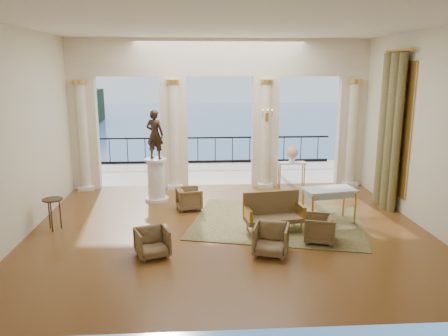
{
  "coord_description": "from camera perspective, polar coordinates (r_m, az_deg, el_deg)",
  "views": [
    {
      "loc": [
        -0.7,
        -9.49,
        3.59
      ],
      "look_at": [
        -0.08,
        0.6,
        1.31
      ],
      "focal_mm": 35.0,
      "sensor_mm": 36.0,
      "label": 1
    }
  ],
  "objects": [
    {
      "name": "floor",
      "position": [
        10.17,
        0.64,
        -7.97
      ],
      "size": [
        9.0,
        9.0,
        0.0
      ],
      "primitive_type": "plane",
      "color": "#48260A",
      "rests_on": "ground"
    },
    {
      "name": "armchair_c",
      "position": [
        9.56,
        12.41,
        -7.58
      ],
      "size": [
        0.75,
        0.78,
        0.65
      ],
      "primitive_type": "imported",
      "rotation": [
        0.0,
        0.0,
        -1.89
      ],
      "color": "#4E3F23",
      "rests_on": "ground"
    },
    {
      "name": "sea",
      "position": [
        70.15,
        -2.96,
        4.83
      ],
      "size": [
        160.0,
        160.0,
        0.0
      ],
      "primitive_type": "plane",
      "color": "#2B5B8B",
      "rests_on": "ground"
    },
    {
      "name": "terrace",
      "position": [
        15.73,
        -0.9,
        -0.67
      ],
      "size": [
        10.0,
        3.6,
        0.1
      ],
      "primitive_type": "cube",
      "color": "#BEB49B",
      "rests_on": "ground"
    },
    {
      "name": "armchair_d",
      "position": [
        11.49,
        -4.57,
        -3.88
      ],
      "size": [
        0.69,
        0.72,
        0.63
      ],
      "primitive_type": "imported",
      "rotation": [
        0.0,
        0.0,
        1.77
      ],
      "color": "#4E3F23",
      "rests_on": "ground"
    },
    {
      "name": "room_walls",
      "position": [
        8.43,
        1.25,
        7.87
      ],
      "size": [
        9.0,
        9.0,
        9.0
      ],
      "color": "beige",
      "rests_on": "ground"
    },
    {
      "name": "armchair_a",
      "position": [
        8.77,
        -9.36,
        -9.42
      ],
      "size": [
        0.77,
        0.74,
        0.62
      ],
      "primitive_type": "imported",
      "rotation": [
        0.0,
        0.0,
        0.37
      ],
      "color": "#4E3F23",
      "rests_on": "ground"
    },
    {
      "name": "curtain",
      "position": [
        12.17,
        20.74,
        4.47
      ],
      "size": [
        0.33,
        1.4,
        4.09
      ],
      "color": "brown",
      "rests_on": "ground"
    },
    {
      "name": "game_table",
      "position": [
        10.71,
        13.61,
        -3.08
      ],
      "size": [
        1.31,
        0.86,
        0.83
      ],
      "rotation": [
        0.0,
        0.0,
        0.18
      ],
      "color": "#A5BDD5",
      "rests_on": "ground"
    },
    {
      "name": "palm_tree",
      "position": [
        16.32,
        6.17,
        14.4
      ],
      "size": [
        2.0,
        2.0,
        4.5
      ],
      "color": "#4C3823",
      "rests_on": "terrace"
    },
    {
      "name": "urn",
      "position": [
        13.55,
        8.89,
        1.95
      ],
      "size": [
        0.38,
        0.38,
        0.5
      ],
      "color": "white",
      "rests_on": "console_table"
    },
    {
      "name": "wall_sconce",
      "position": [
        13.23,
        5.65,
        6.74
      ],
      "size": [
        0.3,
        0.11,
        0.33
      ],
      "color": "gold",
      "rests_on": "arcade"
    },
    {
      "name": "balustrade",
      "position": [
        17.2,
        -1.15,
        2.05
      ],
      "size": [
        9.0,
        0.06,
        1.03
      ],
      "color": "black",
      "rests_on": "terrace"
    },
    {
      "name": "headland",
      "position": [
        84.97,
        -23.91,
        7.18
      ],
      "size": [
        22.0,
        18.0,
        6.0
      ],
      "primitive_type": "cube",
      "color": "black",
      "rests_on": "sea"
    },
    {
      "name": "rug",
      "position": [
        10.68,
        6.94,
        -6.97
      ],
      "size": [
        4.59,
        3.94,
        0.02
      ],
      "primitive_type": "cube",
      "rotation": [
        0.0,
        0.0,
        -0.24
      ],
      "color": "#32371A",
      "rests_on": "ground"
    },
    {
      "name": "window_frame",
      "position": [
        12.23,
        21.57,
        4.83
      ],
      "size": [
        0.04,
        1.6,
        3.4
      ],
      "primitive_type": "cube",
      "color": "gold",
      "rests_on": "room_walls"
    },
    {
      "name": "statue",
      "position": [
        12.05,
        -9.03,
        4.34
      ],
      "size": [
        0.57,
        0.47,
        1.34
      ],
      "primitive_type": "imported",
      "rotation": [
        0.0,
        0.0,
        2.79
      ],
      "color": "#2F1E15",
      "rests_on": "pedestal"
    },
    {
      "name": "side_table",
      "position": [
        10.66,
        -21.47,
        -4.3
      ],
      "size": [
        0.45,
        0.45,
        0.74
      ],
      "color": "black",
      "rests_on": "ground"
    },
    {
      "name": "settee",
      "position": [
        10.03,
        6.43,
        -5.71
      ],
      "size": [
        1.4,
        0.77,
        0.88
      ],
      "rotation": [
        0.0,
        0.0,
        0.16
      ],
      "color": "#4E3F23",
      "rests_on": "ground"
    },
    {
      "name": "armchair_b",
      "position": [
        8.77,
        6.16,
        -9.11
      ],
      "size": [
        0.81,
        0.78,
        0.68
      ],
      "primitive_type": "imported",
      "rotation": [
        0.0,
        0.0,
        -0.29
      ],
      "color": "#4E3F23",
      "rests_on": "ground"
    },
    {
      "name": "console_table",
      "position": [
        13.63,
        8.82,
        0.19
      ],
      "size": [
        0.86,
        0.34,
        0.81
      ],
      "rotation": [
        0.0,
        0.0,
        0.01
      ],
      "color": "silver",
      "rests_on": "ground"
    },
    {
      "name": "arcade",
      "position": [
        13.36,
        -0.54,
        8.39
      ],
      "size": [
        9.0,
        0.56,
        4.5
      ],
      "color": "beige",
      "rests_on": "ground"
    },
    {
      "name": "pedestal",
      "position": [
        12.3,
        -8.82,
        -1.63
      ],
      "size": [
        0.65,
        0.65,
        1.2
      ],
      "color": "silver",
      "rests_on": "ground"
    }
  ]
}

